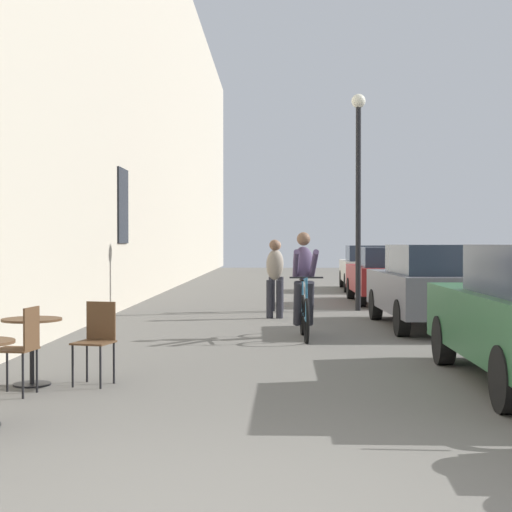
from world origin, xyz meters
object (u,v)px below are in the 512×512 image
object	(u,v)px
cafe_chair_mid_toward_wall	(97,337)
parked_car_fourth	(369,267)
pedestrian_near	(275,274)
parked_car_second	(433,285)
cafe_table_mid	(32,337)
cafe_chair_mid_toward_street	(22,344)
pedestrian_mid	(276,271)
parked_car_third	(386,274)
cyclist_on_bicycle	(304,288)
street_lamp	(358,173)

from	to	relation	value
cafe_chair_mid_toward_wall	parked_car_fourth	world-z (taller)	parked_car_fourth
pedestrian_near	parked_car_second	distance (m)	3.33
cafe_table_mid	cafe_chair_mid_toward_street	world-z (taller)	cafe_chair_mid_toward_street
pedestrian_mid	cafe_chair_mid_toward_wall	bearing A→B (deg)	-102.16
cafe_chair_mid_toward_street	pedestrian_mid	bearing A→B (deg)	75.21
cafe_chair_mid_toward_wall	parked_car_third	size ratio (longest dim) A/B	0.22
cyclist_on_bicycle	parked_car_fourth	bearing A→B (deg)	78.57
cafe_chair_mid_toward_street	cafe_chair_mid_toward_wall	world-z (taller)	same
cafe_chair_mid_toward_street	pedestrian_near	bearing A→B (deg)	72.50
cafe_chair_mid_toward_wall	parked_car_second	xyz separation A→B (m)	(4.78, 5.70, 0.26)
cafe_chair_mid_toward_street	cyclist_on_bicycle	bearing A→B (deg)	58.13
parked_car_third	cyclist_on_bicycle	bearing A→B (deg)	-107.97
cafe_table_mid	parked_car_third	distance (m)	12.82
cafe_table_mid	street_lamp	distance (m)	10.69
cyclist_on_bicycle	parked_car_fourth	world-z (taller)	cyclist_on_bicycle
pedestrian_mid	parked_car_second	world-z (taller)	pedestrian_mid
parked_car_second	parked_car_fourth	size ratio (longest dim) A/B	1.03
cafe_chair_mid_toward_street	parked_car_fourth	bearing A→B (deg)	72.40
street_lamp	parked_car_fourth	bearing A→B (deg)	81.40
parked_car_second	parked_car_fourth	xyz separation A→B (m)	(0.21, 11.33, -0.02)
pedestrian_mid	parked_car_third	xyz separation A→B (m)	(2.81, 2.42, -0.15)
pedestrian_near	cyclist_on_bicycle	bearing A→B (deg)	-81.59
cyclist_on_bicycle	parked_car_second	xyz separation A→B (m)	(2.38, 1.49, -0.03)
cafe_chair_mid_toward_wall	cyclist_on_bicycle	world-z (taller)	cyclist_on_bicycle
pedestrian_near	parked_car_second	bearing A→B (deg)	-31.09
cafe_chair_mid_toward_street	street_lamp	world-z (taller)	street_lamp
cafe_table_mid	pedestrian_near	xyz separation A→B (m)	(2.61, 7.49, 0.38)
pedestrian_mid	parked_car_third	world-z (taller)	pedestrian_mid
cafe_chair_mid_toward_street	cafe_chair_mid_toward_wall	distance (m)	0.88
cafe_table_mid	cyclist_on_bicycle	bearing A→B (deg)	54.22
cyclist_on_bicycle	street_lamp	world-z (taller)	street_lamp
cafe_chair_mid_toward_wall	parked_car_fourth	size ratio (longest dim) A/B	0.21
street_lamp	pedestrian_mid	bearing A→B (deg)	-174.95
parked_car_fourth	cafe_chair_mid_toward_street	bearing A→B (deg)	-107.60
pedestrian_near	pedestrian_mid	xyz separation A→B (m)	(0.03, 1.68, -0.01)
pedestrian_near	parked_car_fourth	world-z (taller)	pedestrian_near
parked_car_third	parked_car_fourth	xyz separation A→B (m)	(0.22, 5.50, 0.01)
cyclist_on_bicycle	pedestrian_mid	bearing A→B (deg)	95.16
parked_car_second	cyclist_on_bicycle	bearing A→B (deg)	-148.01
cyclist_on_bicycle	parked_car_fourth	distance (m)	13.08
cafe_chair_mid_toward_wall	cafe_table_mid	bearing A→B (deg)	-173.85
cafe_chair_mid_toward_wall	pedestrian_near	xyz separation A→B (m)	(1.93, 7.42, 0.38)
cafe_chair_mid_toward_wall	parked_car_second	world-z (taller)	parked_car_second
cyclist_on_bicycle	parked_car_second	bearing A→B (deg)	31.99
parked_car_third	parked_car_fourth	size ratio (longest dim) A/B	0.97
pedestrian_mid	cafe_chair_mid_toward_street	bearing A→B (deg)	-104.79
cafe_table_mid	cafe_chair_mid_toward_street	xyz separation A→B (m)	(0.08, -0.56, -0.00)
cafe_chair_mid_toward_street	parked_car_third	world-z (taller)	parked_car_third
cafe_chair_mid_toward_street	parked_car_second	distance (m)	8.32
pedestrian_near	parked_car_fourth	xyz separation A→B (m)	(3.07, 9.61, -0.15)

